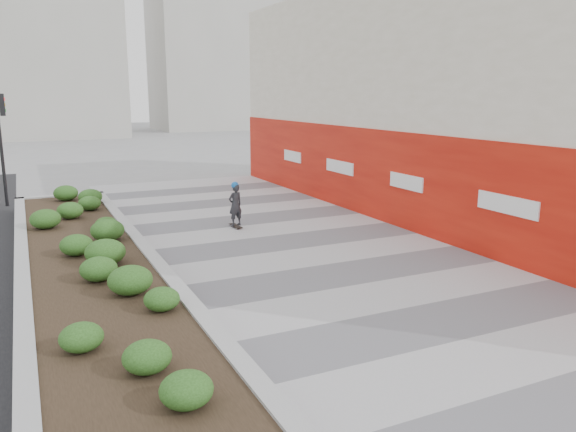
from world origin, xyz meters
name	(u,v)px	position (x,y,z in m)	size (l,w,h in m)	color
ground	(511,364)	(0.00, 0.00, 0.00)	(160.00, 160.00, 0.00)	gray
walkway	(396,301)	(0.00, 3.00, 0.01)	(8.00, 36.00, 0.01)	#A8A8AD
building	(465,99)	(6.98, 8.98, 3.98)	(6.04, 24.08, 8.00)	beige
planter	(89,264)	(-5.50, 7.00, 0.42)	(3.00, 18.00, 0.90)	#9E9EA0
traffic_signal_near	(2,132)	(-7.23, 17.50, 2.76)	(0.33, 0.28, 4.20)	black
distant_bldg_north_l	(28,31)	(-5.00, 55.00, 10.00)	(16.00, 12.00, 20.00)	#ADAAA3
distant_bldg_north_r	(214,25)	(15.00, 60.00, 12.00)	(14.00, 10.00, 24.00)	#ADAAA3
manhole_cover	(416,298)	(0.50, 3.00, 0.00)	(0.44, 0.44, 0.01)	#595654
skateboarder	(235,205)	(-0.72, 10.48, 0.75)	(0.55, 0.72, 1.47)	beige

